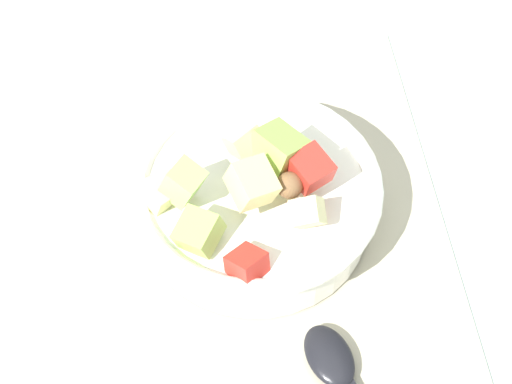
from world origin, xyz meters
TOP-DOWN VIEW (x-y plane):
  - ground_plane at (0.00, 0.00)m, footprint 2.40×2.40m
  - placemat at (0.00, 0.00)m, footprint 0.44×0.32m
  - salad_bowl at (-0.01, 0.01)m, footprint 0.22×0.22m

SIDE VIEW (x-z plane):
  - ground_plane at x=0.00m, z-range 0.00..0.00m
  - placemat at x=0.00m, z-range 0.00..0.01m
  - salad_bowl at x=-0.01m, z-range -0.01..0.10m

